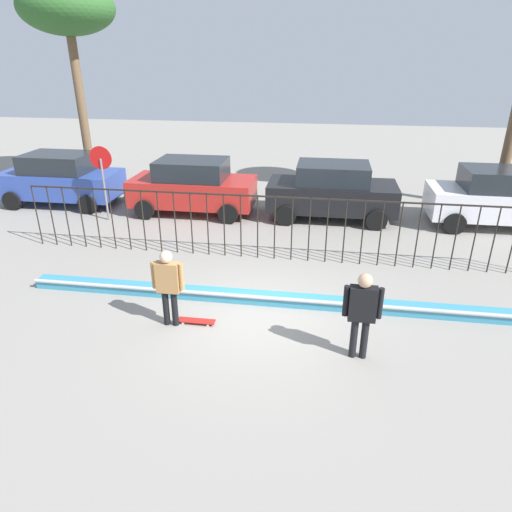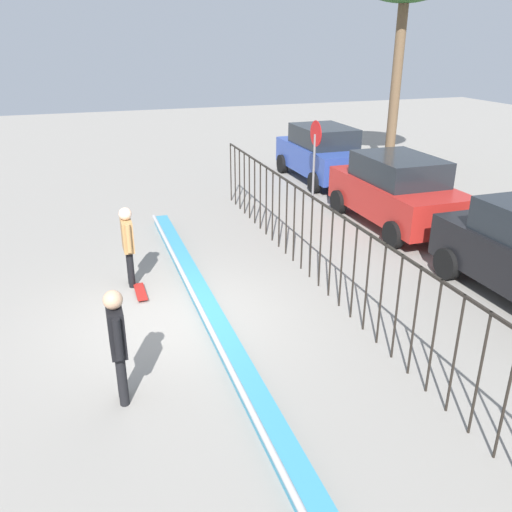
# 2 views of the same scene
# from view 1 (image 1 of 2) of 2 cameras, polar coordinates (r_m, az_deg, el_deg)

# --- Properties ---
(ground_plane) EXTENTS (60.00, 60.00, 0.00)m
(ground_plane) POSITION_cam_1_polar(r_m,az_deg,el_deg) (9.96, 0.19, -7.58)
(ground_plane) COLOR gray
(bowl_coping_ledge) EXTENTS (11.00, 0.40, 0.27)m
(bowl_coping_ledge) POSITION_cam_1_polar(r_m,az_deg,el_deg) (10.42, 0.70, -5.28)
(bowl_coping_ledge) COLOR teal
(bowl_coping_ledge) RESTS_ON ground
(perimeter_fence) EXTENTS (14.04, 0.04, 1.80)m
(perimeter_fence) POSITION_cam_1_polar(r_m,az_deg,el_deg) (12.26, 2.37, 4.41)
(perimeter_fence) COLOR black
(perimeter_fence) RESTS_ON ground
(skateboarder) EXTENTS (0.68, 0.26, 1.69)m
(skateboarder) POSITION_cam_1_polar(r_m,az_deg,el_deg) (9.36, -10.98, -3.17)
(skateboarder) COLOR black
(skateboarder) RESTS_ON ground
(skateboard) EXTENTS (0.80, 0.20, 0.07)m
(skateboard) POSITION_cam_1_polar(r_m,az_deg,el_deg) (9.77, -7.50, -8.07)
(skateboard) COLOR #A51E19
(skateboard) RESTS_ON ground
(camera_operator) EXTENTS (0.70, 0.26, 1.74)m
(camera_operator) POSITION_cam_1_polar(r_m,az_deg,el_deg) (8.42, 13.19, -6.44)
(camera_operator) COLOR black
(camera_operator) RESTS_ON ground
(parked_car_blue) EXTENTS (4.30, 2.12, 1.90)m
(parked_car_blue) POSITION_cam_1_polar(r_m,az_deg,el_deg) (18.59, -23.29, 8.91)
(parked_car_blue) COLOR #2D479E
(parked_car_blue) RESTS_ON ground
(parked_car_red) EXTENTS (4.30, 2.12, 1.90)m
(parked_car_red) POSITION_cam_1_polar(r_m,az_deg,el_deg) (16.28, -7.94, 8.70)
(parked_car_red) COLOR #B2231E
(parked_car_red) RESTS_ON ground
(parked_car_black) EXTENTS (4.30, 2.12, 1.90)m
(parked_car_black) POSITION_cam_1_polar(r_m,az_deg,el_deg) (15.75, 9.50, 8.07)
(parked_car_black) COLOR black
(parked_car_black) RESTS_ON ground
(parked_car_white) EXTENTS (4.30, 2.12, 1.90)m
(parked_car_white) POSITION_cam_1_polar(r_m,az_deg,el_deg) (16.73, 28.14, 6.49)
(parked_car_white) COLOR silver
(parked_car_white) RESTS_ON ground
(stop_sign) EXTENTS (0.76, 0.07, 2.50)m
(stop_sign) POSITION_cam_1_polar(r_m,az_deg,el_deg) (16.03, -18.70, 9.81)
(stop_sign) COLOR slate
(stop_sign) RESTS_ON ground
(palm_tree_short) EXTENTS (3.62, 3.62, 7.81)m
(palm_tree_short) POSITION_cam_1_polar(r_m,az_deg,el_deg) (20.89, -22.62, 26.53)
(palm_tree_short) COLOR brown
(palm_tree_short) RESTS_ON ground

